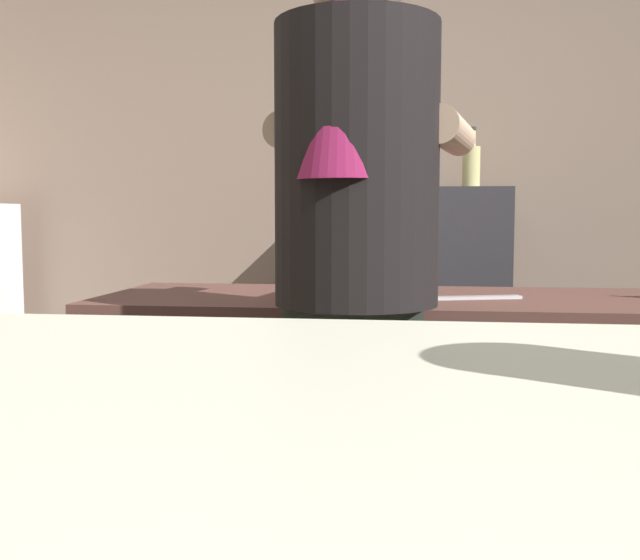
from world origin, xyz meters
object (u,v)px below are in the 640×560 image
at_px(bartender, 356,274).
at_px(bottle_soy, 354,169).
at_px(chefs_knife, 476,298).
at_px(mixing_bowl, 324,288).
at_px(bottle_hot_sauce, 401,172).
at_px(bottle_olive_oil, 471,165).
at_px(bottle_vinegar, 377,169).

bearing_deg(bartender, bottle_soy, 15.03).
height_order(bartender, chefs_knife, bartender).
height_order(mixing_bowl, bottle_hot_sauce, bottle_hot_sauce).
xyz_separation_m(bottle_soy, bottle_olive_oil, (0.50, 0.01, 0.01)).
relative_size(bartender, bottle_olive_oil, 6.77).
height_order(chefs_knife, bottle_soy, bottle_soy).
bearing_deg(bottle_hot_sauce, bottle_vinegar, -165.45).
xyz_separation_m(bartender, bottle_olive_oil, (0.35, 1.66, 0.34)).
xyz_separation_m(bartender, chefs_knife, (0.28, 0.40, -0.09)).
distance_m(chefs_knife, bottle_vinegar, 1.33).
bearing_deg(mixing_bowl, bartender, -72.40).
bearing_deg(chefs_knife, bartender, -141.45).
bearing_deg(chefs_knife, bottle_vinegar, 88.19).
relative_size(bartender, bottle_soy, 7.77).
bearing_deg(bottle_olive_oil, bartender, -101.92).
xyz_separation_m(mixing_bowl, bottle_olive_oil, (0.46, 1.32, 0.40)).
distance_m(bottle_soy, bottle_vinegar, 0.10).
distance_m(bartender, bottle_vinegar, 1.66).
relative_size(chefs_knife, bottle_hot_sauce, 1.26).
height_order(bottle_hot_sauce, bottle_olive_oil, bottle_olive_oil).
xyz_separation_m(mixing_bowl, bottle_vinegar, (0.06, 1.29, 0.38)).
bearing_deg(bottle_vinegar, chefs_knife, -75.11).
bearing_deg(mixing_bowl, chefs_knife, 9.06).
relative_size(bartender, chefs_knife, 7.26).
height_order(bartender, bottle_olive_oil, bartender).
relative_size(bottle_soy, bottle_vinegar, 1.04).
distance_m(bartender, bottle_hot_sauce, 1.69).
distance_m(bottle_soy, bottle_olive_oil, 0.50).
xyz_separation_m(bottle_olive_oil, bottle_vinegar, (-0.40, -0.03, -0.02)).
distance_m(mixing_bowl, bottle_hot_sauce, 1.38).
distance_m(bottle_olive_oil, bottle_vinegar, 0.40).
height_order(bottle_soy, bottle_vinegar, bottle_soy).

